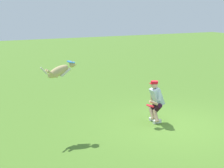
% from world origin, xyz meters
% --- Properties ---
extents(ground_plane, '(60.00, 60.00, 0.00)m').
position_xyz_m(ground_plane, '(0.00, 0.00, 0.00)').
color(ground_plane, '#4D7828').
extents(person, '(0.62, 0.65, 1.29)m').
position_xyz_m(person, '(0.30, -0.65, 0.70)').
color(person, silver).
rests_on(person, ground_plane).
extents(dog, '(1.04, 0.27, 0.50)m').
position_xyz_m(dog, '(3.20, -1.02, 1.79)').
color(dog, tan).
extents(frisbee_flying, '(0.25, 0.26, 0.08)m').
position_xyz_m(frisbee_flying, '(2.88, -1.02, 2.01)').
color(frisbee_flying, '#2C85DF').
extents(frisbee_held, '(0.27, 0.27, 0.09)m').
position_xyz_m(frisbee_held, '(0.63, -0.45, 0.61)').
color(frisbee_held, red).
rests_on(frisbee_held, person).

